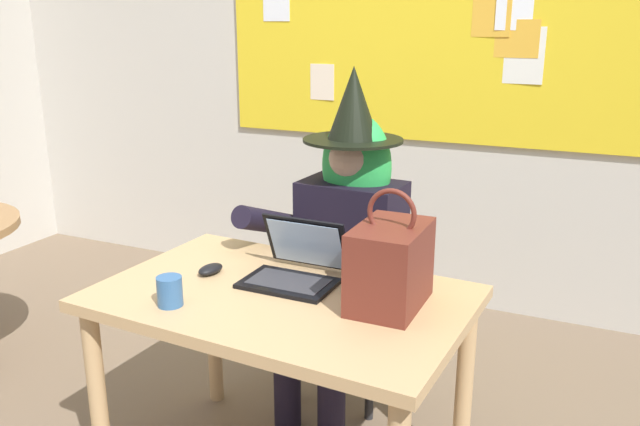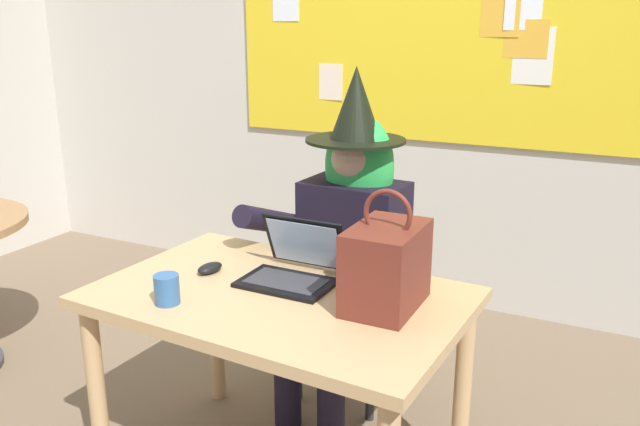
{
  "view_description": "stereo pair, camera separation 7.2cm",
  "coord_description": "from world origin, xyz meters",
  "px_view_note": "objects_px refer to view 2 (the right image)",
  "views": [
    {
      "loc": [
        0.96,
        -1.67,
        1.59
      ],
      "look_at": [
        0.01,
        0.4,
        0.92
      ],
      "focal_mm": 36.48,
      "sensor_mm": 36.0,
      "label": 1
    },
    {
      "loc": [
        1.02,
        -1.64,
        1.59
      ],
      "look_at": [
        0.01,
        0.4,
        0.92
      ],
      "focal_mm": 36.48,
      "sensor_mm": 36.0,
      "label": 2
    }
  ],
  "objects_px": {
    "desk_main": "(280,320)",
    "computer_mouse": "(210,268)",
    "person_costumed": "(348,227)",
    "laptop": "(294,267)",
    "handbag": "(386,266)",
    "chair_at_desk": "(359,282)",
    "coffee_mug": "(167,289)"
  },
  "relations": [
    {
      "from": "laptop",
      "to": "computer_mouse",
      "type": "height_order",
      "value": "laptop"
    },
    {
      "from": "person_costumed",
      "to": "desk_main",
      "type": "bearing_deg",
      "value": 6.32
    },
    {
      "from": "desk_main",
      "to": "computer_mouse",
      "type": "bearing_deg",
      "value": 171.68
    },
    {
      "from": "computer_mouse",
      "to": "chair_at_desk",
      "type": "bearing_deg",
      "value": 78.75
    },
    {
      "from": "laptop",
      "to": "person_costumed",
      "type": "bearing_deg",
      "value": 93.15
    },
    {
      "from": "person_costumed",
      "to": "computer_mouse",
      "type": "xyz_separation_m",
      "value": [
        -0.28,
        -0.58,
        -0.03
      ]
    },
    {
      "from": "computer_mouse",
      "to": "handbag",
      "type": "xyz_separation_m",
      "value": [
        0.66,
        0.01,
        0.12
      ]
    },
    {
      "from": "person_costumed",
      "to": "computer_mouse",
      "type": "height_order",
      "value": "person_costumed"
    },
    {
      "from": "computer_mouse",
      "to": "coffee_mug",
      "type": "bearing_deg",
      "value": -72.2
    },
    {
      "from": "desk_main",
      "to": "coffee_mug",
      "type": "xyz_separation_m",
      "value": [
        -0.27,
        -0.23,
        0.15
      ]
    },
    {
      "from": "desk_main",
      "to": "computer_mouse",
      "type": "xyz_separation_m",
      "value": [
        -0.31,
        0.04,
        0.12
      ]
    },
    {
      "from": "chair_at_desk",
      "to": "person_costumed",
      "type": "height_order",
      "value": "person_costumed"
    },
    {
      "from": "desk_main",
      "to": "coffee_mug",
      "type": "bearing_deg",
      "value": -139.76
    },
    {
      "from": "desk_main",
      "to": "handbag",
      "type": "bearing_deg",
      "value": 9.21
    },
    {
      "from": "desk_main",
      "to": "computer_mouse",
      "type": "height_order",
      "value": "computer_mouse"
    },
    {
      "from": "desk_main",
      "to": "coffee_mug",
      "type": "distance_m",
      "value": 0.39
    },
    {
      "from": "handbag",
      "to": "person_costumed",
      "type": "bearing_deg",
      "value": 123.91
    },
    {
      "from": "person_costumed",
      "to": "handbag",
      "type": "xyz_separation_m",
      "value": [
        0.38,
        -0.57,
        0.09
      ]
    },
    {
      "from": "chair_at_desk",
      "to": "laptop",
      "type": "bearing_deg",
      "value": 2.99
    },
    {
      "from": "desk_main",
      "to": "chair_at_desk",
      "type": "xyz_separation_m",
      "value": [
        -0.03,
        0.75,
        -0.15
      ]
    },
    {
      "from": "computer_mouse",
      "to": "desk_main",
      "type": "bearing_deg",
      "value": 2.26
    },
    {
      "from": "person_costumed",
      "to": "computer_mouse",
      "type": "distance_m",
      "value": 0.64
    },
    {
      "from": "desk_main",
      "to": "chair_at_desk",
      "type": "bearing_deg",
      "value": 92.04
    },
    {
      "from": "desk_main",
      "to": "chair_at_desk",
      "type": "height_order",
      "value": "chair_at_desk"
    },
    {
      "from": "desk_main",
      "to": "computer_mouse",
      "type": "relative_size",
      "value": 11.94
    },
    {
      "from": "coffee_mug",
      "to": "handbag",
      "type": "bearing_deg",
      "value": 24.79
    },
    {
      "from": "computer_mouse",
      "to": "coffee_mug",
      "type": "height_order",
      "value": "coffee_mug"
    },
    {
      "from": "desk_main",
      "to": "person_costumed",
      "type": "height_order",
      "value": "person_costumed"
    },
    {
      "from": "person_costumed",
      "to": "coffee_mug",
      "type": "distance_m",
      "value": 0.89
    },
    {
      "from": "desk_main",
      "to": "laptop",
      "type": "height_order",
      "value": "laptop"
    },
    {
      "from": "computer_mouse",
      "to": "handbag",
      "type": "height_order",
      "value": "handbag"
    },
    {
      "from": "laptop",
      "to": "computer_mouse",
      "type": "distance_m",
      "value": 0.31
    }
  ]
}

